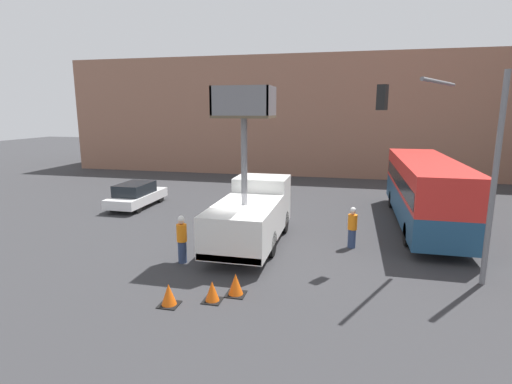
{
  "coord_description": "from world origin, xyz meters",
  "views": [
    {
      "loc": [
        3.73,
        -14.62,
        5.66
      ],
      "look_at": [
        -0.18,
        1.98,
        2.14
      ],
      "focal_mm": 28.0,
      "sensor_mm": 36.0,
      "label": 1
    }
  ],
  "objects_px": {
    "traffic_cone_mid_road": "(236,285)",
    "road_worker_directing": "(352,228)",
    "utility_truck": "(252,211)",
    "road_worker_near_truck": "(182,239)",
    "traffic_cone_far_side": "(169,295)",
    "city_bus": "(425,187)",
    "traffic_light_pole": "(454,142)",
    "traffic_cone_near_truck": "(212,292)",
    "parked_car_curbside": "(136,195)"
  },
  "relations": [
    {
      "from": "parked_car_curbside",
      "to": "road_worker_near_truck",
      "type": "bearing_deg",
      "value": -50.69
    },
    {
      "from": "city_bus",
      "to": "traffic_cone_mid_road",
      "type": "bearing_deg",
      "value": 143.16
    },
    {
      "from": "traffic_cone_near_truck",
      "to": "traffic_cone_far_side",
      "type": "bearing_deg",
      "value": -155.22
    },
    {
      "from": "traffic_cone_far_side",
      "to": "road_worker_directing",
      "type": "bearing_deg",
      "value": 50.78
    },
    {
      "from": "utility_truck",
      "to": "traffic_cone_mid_road",
      "type": "relative_size",
      "value": 9.4
    },
    {
      "from": "city_bus",
      "to": "traffic_light_pole",
      "type": "relative_size",
      "value": 1.63
    },
    {
      "from": "traffic_cone_mid_road",
      "to": "utility_truck",
      "type": "bearing_deg",
      "value": 97.82
    },
    {
      "from": "traffic_light_pole",
      "to": "road_worker_near_truck",
      "type": "xyz_separation_m",
      "value": [
        -9.28,
        -1.07,
        -3.71
      ]
    },
    {
      "from": "city_bus",
      "to": "parked_car_curbside",
      "type": "distance_m",
      "value": 15.93
    },
    {
      "from": "traffic_cone_near_truck",
      "to": "traffic_cone_far_side",
      "type": "relative_size",
      "value": 0.96
    },
    {
      "from": "road_worker_near_truck",
      "to": "traffic_cone_near_truck",
      "type": "bearing_deg",
      "value": 55.78
    },
    {
      "from": "city_bus",
      "to": "parked_car_curbside",
      "type": "bearing_deg",
      "value": 88.58
    },
    {
      "from": "road_worker_directing",
      "to": "traffic_cone_near_truck",
      "type": "height_order",
      "value": "road_worker_directing"
    },
    {
      "from": "city_bus",
      "to": "road_worker_near_truck",
      "type": "xyz_separation_m",
      "value": [
        -9.66,
        -7.42,
        -1.01
      ]
    },
    {
      "from": "road_worker_near_truck",
      "to": "traffic_cone_mid_road",
      "type": "relative_size",
      "value": 2.64
    },
    {
      "from": "traffic_cone_far_side",
      "to": "utility_truck",
      "type": "bearing_deg",
      "value": 79.47
    },
    {
      "from": "utility_truck",
      "to": "parked_car_curbside",
      "type": "xyz_separation_m",
      "value": [
        -8.28,
        5.03,
        -0.74
      ]
    },
    {
      "from": "utility_truck",
      "to": "traffic_cone_far_side",
      "type": "bearing_deg",
      "value": -100.53
    },
    {
      "from": "utility_truck",
      "to": "traffic_light_pole",
      "type": "bearing_deg",
      "value": -11.68
    },
    {
      "from": "traffic_cone_far_side",
      "to": "road_worker_near_truck",
      "type": "bearing_deg",
      "value": 106.78
    },
    {
      "from": "road_worker_directing",
      "to": "traffic_cone_mid_road",
      "type": "xyz_separation_m",
      "value": [
        -3.51,
        -5.31,
        -0.54
      ]
    },
    {
      "from": "city_bus",
      "to": "traffic_cone_far_side",
      "type": "bearing_deg",
      "value": 140.06
    },
    {
      "from": "traffic_light_pole",
      "to": "traffic_cone_near_truck",
      "type": "distance_m",
      "value": 9.16
    },
    {
      "from": "city_bus",
      "to": "parked_car_curbside",
      "type": "relative_size",
      "value": 2.53
    },
    {
      "from": "utility_truck",
      "to": "road_worker_near_truck",
      "type": "distance_m",
      "value": 3.33
    },
    {
      "from": "utility_truck",
      "to": "road_worker_directing",
      "type": "xyz_separation_m",
      "value": [
        4.16,
        0.61,
        -0.61
      ]
    },
    {
      "from": "road_worker_directing",
      "to": "city_bus",
      "type": "bearing_deg",
      "value": 19.09
    },
    {
      "from": "traffic_light_pole",
      "to": "road_worker_near_truck",
      "type": "bearing_deg",
      "value": -173.41
    },
    {
      "from": "utility_truck",
      "to": "traffic_cone_far_side",
      "type": "xyz_separation_m",
      "value": [
        -1.08,
        -5.81,
        -1.16
      ]
    },
    {
      "from": "road_worker_near_truck",
      "to": "traffic_cone_mid_road",
      "type": "height_order",
      "value": "road_worker_near_truck"
    },
    {
      "from": "traffic_light_pole",
      "to": "parked_car_curbside",
      "type": "bearing_deg",
      "value": 157.16
    },
    {
      "from": "city_bus",
      "to": "parked_car_curbside",
      "type": "height_order",
      "value": "city_bus"
    },
    {
      "from": "city_bus",
      "to": "traffic_cone_far_side",
      "type": "distance_m",
      "value": 13.84
    },
    {
      "from": "traffic_light_pole",
      "to": "traffic_cone_mid_road",
      "type": "relative_size",
      "value": 9.89
    },
    {
      "from": "road_worker_near_truck",
      "to": "traffic_cone_near_truck",
      "type": "distance_m",
      "value": 3.5
    },
    {
      "from": "city_bus",
      "to": "traffic_cone_near_truck",
      "type": "xyz_separation_m",
      "value": [
        -7.52,
        -10.13,
        -1.62
      ]
    },
    {
      "from": "utility_truck",
      "to": "traffic_cone_far_side",
      "type": "relative_size",
      "value": 9.75
    },
    {
      "from": "road_worker_near_truck",
      "to": "traffic_cone_mid_road",
      "type": "bearing_deg",
      "value": 69.22
    },
    {
      "from": "traffic_light_pole",
      "to": "traffic_cone_far_side",
      "type": "distance_m",
      "value": 10.3
    },
    {
      "from": "utility_truck",
      "to": "road_worker_near_truck",
      "type": "height_order",
      "value": "utility_truck"
    },
    {
      "from": "road_worker_near_truck",
      "to": "traffic_cone_mid_road",
      "type": "xyz_separation_m",
      "value": [
        2.7,
        -2.13,
        -0.59
      ]
    },
    {
      "from": "road_worker_directing",
      "to": "traffic_cone_mid_road",
      "type": "bearing_deg",
      "value": -155.33
    },
    {
      "from": "road_worker_directing",
      "to": "road_worker_near_truck",
      "type": "bearing_deg",
      "value": 175.22
    },
    {
      "from": "utility_truck",
      "to": "road_worker_directing",
      "type": "distance_m",
      "value": 4.25
    },
    {
      "from": "traffic_cone_mid_road",
      "to": "road_worker_directing",
      "type": "bearing_deg",
      "value": 56.51
    },
    {
      "from": "city_bus",
      "to": "traffic_light_pole",
      "type": "bearing_deg",
      "value": 175.77
    },
    {
      "from": "traffic_light_pole",
      "to": "traffic_cone_far_side",
      "type": "height_order",
      "value": "traffic_light_pole"
    },
    {
      "from": "traffic_cone_near_truck",
      "to": "traffic_cone_mid_road",
      "type": "bearing_deg",
      "value": 45.33
    },
    {
      "from": "traffic_light_pole",
      "to": "traffic_cone_far_side",
      "type": "bearing_deg",
      "value": -152.54
    },
    {
      "from": "city_bus",
      "to": "traffic_light_pole",
      "type": "xyz_separation_m",
      "value": [
        -0.38,
        -6.35,
        2.7
      ]
    }
  ]
}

